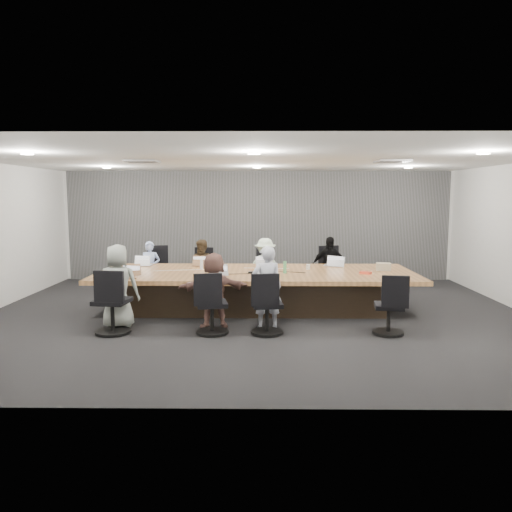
{
  "coord_description": "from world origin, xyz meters",
  "views": [
    {
      "loc": [
        0.11,
        -8.9,
        2.19
      ],
      "look_at": [
        0.0,
        0.4,
        1.05
      ],
      "focal_mm": 35.0,
      "sensor_mm": 36.0,
      "label": 1
    }
  ],
  "objects_px": {
    "laptop_6": "(267,278)",
    "person_1": "(203,268)",
    "laptop_4": "(127,278)",
    "canvas_bag": "(384,267)",
    "chair_4": "(112,306)",
    "person_5": "(214,290)",
    "chair_3": "(327,273)",
    "bottle_green_left": "(120,264)",
    "chair_1": "(205,275)",
    "chair_2": "(265,276)",
    "stapler": "(266,275)",
    "mug_brown": "(113,271)",
    "snack_packet": "(366,273)",
    "conference_table": "(256,289)",
    "laptop_5": "(217,278)",
    "chair_0": "(154,273)",
    "chair_5": "(212,309)",
    "person_3": "(329,266)",
    "person_2": "(265,267)",
    "laptop_2": "(265,265)",
    "laptop_0": "(144,265)",
    "chair_6": "(267,309)",
    "bottle_green_right": "(285,267)",
    "person_4": "(118,286)",
    "bottle_clear": "(201,264)",
    "chair_7": "(389,311)",
    "laptop_1": "(200,265)",
    "person_0": "(150,268)",
    "person_6": "(267,287)",
    "laptop_3": "(333,265)"
  },
  "relations": [
    {
      "from": "chair_0",
      "to": "chair_6",
      "type": "bearing_deg",
      "value": 113.02
    },
    {
      "from": "bottle_green_right",
      "to": "snack_packet",
      "type": "relative_size",
      "value": 1.15
    },
    {
      "from": "person_2",
      "to": "laptop_2",
      "type": "xyz_separation_m",
      "value": [
        0.0,
        -0.55,
        0.12
      ]
    },
    {
      "from": "person_3",
      "to": "laptop_5",
      "type": "bearing_deg",
      "value": -138.19
    },
    {
      "from": "person_0",
      "to": "person_4",
      "type": "relative_size",
      "value": 0.85
    },
    {
      "from": "chair_1",
      "to": "chair_5",
      "type": "relative_size",
      "value": 0.99
    },
    {
      "from": "chair_1",
      "to": "canvas_bag",
      "type": "height_order",
      "value": "canvas_bag"
    },
    {
      "from": "chair_7",
      "to": "laptop_4",
      "type": "distance_m",
      "value": 4.48
    },
    {
      "from": "chair_7",
      "to": "laptop_3",
      "type": "height_order",
      "value": "same"
    },
    {
      "from": "chair_4",
      "to": "laptop_6",
      "type": "xyz_separation_m",
      "value": [
        2.45,
        0.9,
        0.31
      ]
    },
    {
      "from": "person_4",
      "to": "laptop_3",
      "type": "bearing_deg",
      "value": -153.31
    },
    {
      "from": "person_5",
      "to": "snack_packet",
      "type": "bearing_deg",
      "value": -169.39
    },
    {
      "from": "chair_0",
      "to": "person_5",
      "type": "distance_m",
      "value": 3.48
    },
    {
      "from": "laptop_5",
      "to": "chair_7",
      "type": "bearing_deg",
      "value": -31.88
    },
    {
      "from": "chair_2",
      "to": "mug_brown",
      "type": "xyz_separation_m",
      "value": [
        -2.83,
        -1.99,
        0.41
      ]
    },
    {
      "from": "laptop_1",
      "to": "bottle_clear",
      "type": "xyz_separation_m",
      "value": [
        0.09,
        -0.53,
        0.09
      ]
    },
    {
      "from": "chair_0",
      "to": "chair_5",
      "type": "xyz_separation_m",
      "value": [
        1.66,
        -3.4,
        -0.04
      ]
    },
    {
      "from": "laptop_4",
      "to": "laptop_6",
      "type": "relative_size",
      "value": 0.98
    },
    {
      "from": "chair_2",
      "to": "person_1",
      "type": "relative_size",
      "value": 0.63
    },
    {
      "from": "chair_7",
      "to": "laptop_2",
      "type": "height_order",
      "value": "same"
    },
    {
      "from": "chair_4",
      "to": "bottle_green_left",
      "type": "relative_size",
      "value": 3.59
    },
    {
      "from": "person_0",
      "to": "person_3",
      "type": "distance_m",
      "value": 3.9
    },
    {
      "from": "chair_1",
      "to": "chair_3",
      "type": "height_order",
      "value": "chair_3"
    },
    {
      "from": "chair_1",
      "to": "chair_2",
      "type": "xyz_separation_m",
      "value": [
        1.35,
        0.0,
        -0.02
      ]
    },
    {
      "from": "conference_table",
      "to": "laptop_5",
      "type": "bearing_deg",
      "value": -130.2
    },
    {
      "from": "mug_brown",
      "to": "snack_packet",
      "type": "height_order",
      "value": "mug_brown"
    },
    {
      "from": "laptop_4",
      "to": "person_5",
      "type": "xyz_separation_m",
      "value": [
        1.58,
        -0.55,
        -0.12
      ]
    },
    {
      "from": "person_5",
      "to": "laptop_6",
      "type": "bearing_deg",
      "value": -159.13
    },
    {
      "from": "person_5",
      "to": "laptop_6",
      "type": "distance_m",
      "value": 1.04
    },
    {
      "from": "mug_brown",
      "to": "canvas_bag",
      "type": "relative_size",
      "value": 0.37
    },
    {
      "from": "chair_3",
      "to": "person_5",
      "type": "xyz_separation_m",
      "value": [
        -2.25,
        -3.05,
        0.19
      ]
    },
    {
      "from": "chair_5",
      "to": "stapler",
      "type": "xyz_separation_m",
      "value": [
        0.87,
        1.05,
        0.36
      ]
    },
    {
      "from": "chair_3",
      "to": "canvas_bag",
      "type": "bearing_deg",
      "value": 103.54
    },
    {
      "from": "stapler",
      "to": "chair_2",
      "type": "bearing_deg",
      "value": 95.82
    },
    {
      "from": "mug_brown",
      "to": "laptop_4",
      "type": "bearing_deg",
      "value": -52.66
    },
    {
      "from": "laptop_1",
      "to": "stapler",
      "type": "xyz_separation_m",
      "value": [
        1.36,
        -1.45,
        0.02
      ]
    },
    {
      "from": "laptop_6",
      "to": "person_5",
      "type": "bearing_deg",
      "value": -146.88
    },
    {
      "from": "chair_6",
      "to": "chair_0",
      "type": "bearing_deg",
      "value": 118.76
    },
    {
      "from": "laptop_6",
      "to": "person_1",
      "type": "bearing_deg",
      "value": 123.13
    },
    {
      "from": "conference_table",
      "to": "person_4",
      "type": "bearing_deg",
      "value": -149.14
    },
    {
      "from": "chair_7",
      "to": "laptop_1",
      "type": "relative_size",
      "value": 2.5
    },
    {
      "from": "chair_0",
      "to": "stapler",
      "type": "distance_m",
      "value": 3.46
    },
    {
      "from": "conference_table",
      "to": "bottle_green_right",
      "type": "bearing_deg",
      "value": -20.71
    },
    {
      "from": "laptop_0",
      "to": "bottle_clear",
      "type": "bearing_deg",
      "value": 157.72
    },
    {
      "from": "person_1",
      "to": "person_6",
      "type": "xyz_separation_m",
      "value": [
        1.36,
        -2.7,
        0.07
      ]
    },
    {
      "from": "laptop_4",
      "to": "canvas_bag",
      "type": "relative_size",
      "value": 1.23
    },
    {
      "from": "laptop_0",
      "to": "canvas_bag",
      "type": "height_order",
      "value": "canvas_bag"
    },
    {
      "from": "chair_5",
      "to": "person_5",
      "type": "bearing_deg",
      "value": 79.84
    },
    {
      "from": "chair_1",
      "to": "chair_4",
      "type": "xyz_separation_m",
      "value": [
        -1.09,
        -3.4,
        0.04
      ]
    },
    {
      "from": "chair_4",
      "to": "person_3",
      "type": "height_order",
      "value": "person_3"
    }
  ]
}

